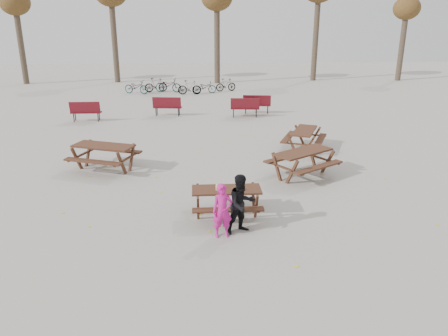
{
  "coord_description": "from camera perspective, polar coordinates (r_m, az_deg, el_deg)",
  "views": [
    {
      "loc": [
        -0.75,
        -10.52,
        5.03
      ],
      "look_at": [
        0.0,
        1.0,
        1.0
      ],
      "focal_mm": 35.0,
      "sensor_mm": 36.0,
      "label": 1
    }
  ],
  "objects": [
    {
      "name": "fallen_leaves",
      "position": [
        14.02,
        1.64,
        -1.79
      ],
      "size": [
        11.0,
        11.0,
        0.01
      ],
      "primitive_type": null,
      "color": "gold",
      "rests_on": "ground"
    },
    {
      "name": "food_tray",
      "position": [
        11.3,
        2.2,
        -2.8
      ],
      "size": [
        0.18,
        0.11,
        0.03
      ],
      "primitive_type": "cube",
      "color": "silver",
      "rests_on": "main_picnic_table"
    },
    {
      "name": "soda_bottle",
      "position": [
        11.26,
        -0.94,
        -2.57
      ],
      "size": [
        0.07,
        0.07,
        0.17
      ],
      "color": "silver",
      "rests_on": "main_picnic_table"
    },
    {
      "name": "tree_row",
      "position": [
        35.73,
        -1.17,
        21.08
      ],
      "size": [
        32.17,
        3.52,
        8.26
      ],
      "color": "#382B21",
      "rests_on": "ground"
    },
    {
      "name": "ground",
      "position": [
        11.69,
        0.32,
        -6.25
      ],
      "size": [
        80.0,
        80.0,
        0.0
      ],
      "primitive_type": "plane",
      "color": "gray",
      "rests_on": "ground"
    },
    {
      "name": "adult",
      "position": [
        10.56,
        2.29,
        -4.71
      ],
      "size": [
        0.89,
        0.82,
        1.49
      ],
      "primitive_type": "imported",
      "rotation": [
        0.0,
        0.0,
        0.44
      ],
      "color": "black",
      "rests_on": "ground"
    },
    {
      "name": "park_bench_row",
      "position": [
        23.19,
        -4.4,
        7.95
      ],
      "size": [
        10.42,
        1.93,
        1.03
      ],
      "color": "maroon",
      "rests_on": "ground"
    },
    {
      "name": "main_picnic_table",
      "position": [
        11.45,
        0.33,
        -3.6
      ],
      "size": [
        1.8,
        1.45,
        0.78
      ],
      "color": "#391E14",
      "rests_on": "ground"
    },
    {
      "name": "child",
      "position": [
        10.37,
        -0.21,
        -5.63
      ],
      "size": [
        0.52,
        0.38,
        1.33
      ],
      "primitive_type": "imported",
      "rotation": [
        0.0,
        0.0,
        0.12
      ],
      "color": "#C21881",
      "rests_on": "ground"
    },
    {
      "name": "picnic_table_north",
      "position": [
        15.51,
        -15.35,
        1.33
      ],
      "size": [
        2.52,
        2.29,
        0.89
      ],
      "primitive_type": null,
      "rotation": [
        0.0,
        0.0,
        -0.36
      ],
      "color": "#391E14",
      "rests_on": "ground"
    },
    {
      "name": "picnic_table_east",
      "position": [
        14.57,
        10.24,
        0.55
      ],
      "size": [
        2.61,
        2.5,
        0.88
      ],
      "primitive_type": null,
      "rotation": [
        0.0,
        0.0,
        0.59
      ],
      "color": "#391E14",
      "rests_on": "ground"
    },
    {
      "name": "bread_roll",
      "position": [
        11.28,
        2.21,
        -2.6
      ],
      "size": [
        0.14,
        0.06,
        0.05
      ],
      "primitive_type": "ellipsoid",
      "color": "tan",
      "rests_on": "food_tray"
    },
    {
      "name": "bicycle_row",
      "position": [
        30.85,
        -6.42,
        10.58
      ],
      "size": [
        7.87,
        1.89,
        0.96
      ],
      "color": "black",
      "rests_on": "ground"
    },
    {
      "name": "picnic_table_far",
      "position": [
        17.54,
        10.39,
        3.62
      ],
      "size": [
        2.14,
        2.34,
        0.81
      ],
      "primitive_type": null,
      "rotation": [
        0.0,
        0.0,
        1.16
      ],
      "color": "#391E14",
      "rests_on": "ground"
    }
  ]
}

